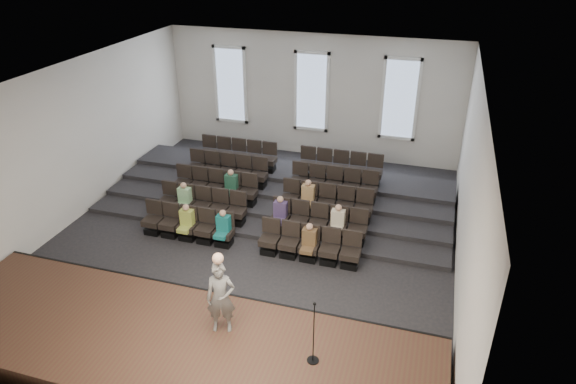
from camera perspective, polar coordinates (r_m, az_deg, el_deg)
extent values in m
plane|color=black|center=(15.99, -3.85, -5.16)|extent=(14.00, 14.00, 0.00)
cube|color=white|center=(13.96, -4.49, 12.46)|extent=(12.00, 14.00, 0.02)
cube|color=silver|center=(21.09, 2.65, 10.58)|extent=(12.00, 0.04, 5.00)
cube|color=silver|center=(9.59, -19.44, -13.93)|extent=(12.00, 0.04, 5.00)
cube|color=silver|center=(17.73, -22.76, 5.12)|extent=(0.04, 14.00, 5.00)
cube|color=silver|center=(14.01, 19.58, -0.07)|extent=(0.04, 14.00, 5.00)
cube|color=#402B1B|center=(12.22, -12.52, -16.45)|extent=(11.80, 3.60, 0.50)
cube|color=black|center=(13.38, -8.91, -11.56)|extent=(11.80, 0.06, 0.52)
cube|color=black|center=(17.84, -1.27, -1.11)|extent=(11.80, 4.80, 0.15)
cube|color=black|center=(18.25, -0.77, -0.15)|extent=(11.80, 3.75, 0.30)
cube|color=black|center=(18.66, -0.29, 0.76)|extent=(11.80, 2.70, 0.45)
cube|color=black|center=(19.08, 0.18, 1.64)|extent=(11.80, 1.65, 0.60)
cube|color=black|center=(16.73, -14.70, -4.10)|extent=(0.47, 0.43, 0.20)
cube|color=black|center=(16.57, -14.82, -3.19)|extent=(0.55, 0.50, 0.19)
cube|color=black|center=(16.53, -14.63, -1.61)|extent=(0.55, 0.08, 0.50)
cube|color=black|center=(16.45, -12.89, -4.45)|extent=(0.47, 0.43, 0.20)
cube|color=black|center=(16.29, -13.01, -3.53)|extent=(0.55, 0.50, 0.19)
cube|color=black|center=(16.24, -12.80, -1.92)|extent=(0.55, 0.08, 0.50)
cube|color=black|center=(16.18, -11.03, -4.81)|extent=(0.47, 0.43, 0.20)
cube|color=black|center=(16.02, -11.12, -3.87)|extent=(0.55, 0.50, 0.19)
cube|color=black|center=(15.98, -10.92, -2.24)|extent=(0.55, 0.08, 0.50)
cube|color=black|center=(15.94, -9.10, -5.17)|extent=(0.47, 0.43, 0.20)
cube|color=black|center=(15.78, -9.18, -4.22)|extent=(0.55, 0.50, 0.19)
cube|color=black|center=(15.73, -8.97, -2.57)|extent=(0.55, 0.08, 0.50)
cube|color=black|center=(15.72, -7.11, -5.54)|extent=(0.47, 0.43, 0.20)
cube|color=black|center=(15.55, -7.17, -4.58)|extent=(0.55, 0.50, 0.19)
cube|color=black|center=(15.50, -6.96, -2.90)|extent=(0.55, 0.08, 0.50)
cube|color=black|center=(15.26, -2.07, -6.43)|extent=(0.47, 0.43, 0.20)
cube|color=black|center=(15.09, -2.09, -5.45)|extent=(0.55, 0.50, 0.19)
cube|color=black|center=(15.04, -1.86, -3.73)|extent=(0.55, 0.08, 0.50)
cube|color=black|center=(15.10, 0.10, -6.80)|extent=(0.47, 0.43, 0.20)
cube|color=black|center=(14.93, 0.10, -5.82)|extent=(0.55, 0.50, 0.19)
cube|color=black|center=(14.88, 0.34, -4.07)|extent=(0.55, 0.08, 0.50)
cube|color=black|center=(14.97, 2.32, -7.17)|extent=(0.47, 0.43, 0.20)
cube|color=black|center=(14.80, 2.34, -6.18)|extent=(0.55, 0.50, 0.19)
cube|color=black|center=(14.75, 2.58, -4.42)|extent=(0.55, 0.08, 0.50)
cube|color=black|center=(14.86, 4.58, -7.53)|extent=(0.47, 0.43, 0.20)
cube|color=black|center=(14.69, 4.62, -6.54)|extent=(0.55, 0.50, 0.19)
cube|color=black|center=(14.64, 4.86, -4.77)|extent=(0.55, 0.08, 0.50)
cube|color=black|center=(14.78, 6.87, -7.89)|extent=(0.47, 0.43, 0.20)
cube|color=black|center=(14.60, 6.93, -6.89)|extent=(0.55, 0.50, 0.19)
cube|color=black|center=(14.55, 7.18, -5.11)|extent=(0.55, 0.08, 0.50)
cube|color=black|center=(17.42, -13.04, -1.98)|extent=(0.47, 0.43, 0.20)
cube|color=black|center=(17.27, -13.15, -1.08)|extent=(0.55, 0.50, 0.19)
cube|color=black|center=(17.25, -12.96, 0.43)|extent=(0.55, 0.08, 0.50)
cube|color=black|center=(17.15, -11.29, -2.28)|extent=(0.47, 0.43, 0.20)
cube|color=black|center=(17.00, -11.38, -1.37)|extent=(0.55, 0.50, 0.19)
cube|color=black|center=(16.98, -11.19, 0.17)|extent=(0.55, 0.08, 0.50)
cube|color=black|center=(16.90, -9.48, -2.58)|extent=(0.47, 0.43, 0.20)
cube|color=black|center=(16.75, -9.56, -1.66)|extent=(0.55, 0.50, 0.19)
cube|color=black|center=(16.72, -9.36, -0.10)|extent=(0.55, 0.08, 0.50)
cube|color=black|center=(16.67, -7.62, -2.89)|extent=(0.47, 0.43, 0.20)
cube|color=black|center=(16.51, -7.68, -1.96)|extent=(0.55, 0.50, 0.19)
cube|color=black|center=(16.49, -7.48, -0.38)|extent=(0.55, 0.08, 0.50)
cube|color=black|center=(16.45, -5.70, -3.21)|extent=(0.47, 0.43, 0.20)
cube|color=black|center=(16.30, -5.75, -2.27)|extent=(0.55, 0.50, 0.19)
cube|color=black|center=(16.27, -5.54, -0.66)|extent=(0.55, 0.08, 0.50)
cube|color=black|center=(16.01, -0.88, -3.99)|extent=(0.47, 0.43, 0.20)
cube|color=black|center=(15.85, -0.88, -3.03)|extent=(0.55, 0.50, 0.19)
cube|color=black|center=(15.83, -0.66, -1.38)|extent=(0.55, 0.08, 0.50)
cube|color=black|center=(15.87, 1.20, -4.31)|extent=(0.47, 0.43, 0.20)
cube|color=black|center=(15.71, 1.21, -3.35)|extent=(0.55, 0.50, 0.19)
cube|color=black|center=(15.68, 1.43, -1.69)|extent=(0.55, 0.08, 0.50)
cube|color=black|center=(15.74, 3.31, -4.64)|extent=(0.47, 0.43, 0.20)
cube|color=black|center=(15.58, 3.34, -3.67)|extent=(0.55, 0.50, 0.19)
cube|color=black|center=(15.55, 3.56, -1.99)|extent=(0.55, 0.08, 0.50)
cube|color=black|center=(15.64, 5.45, -4.96)|extent=(0.47, 0.43, 0.20)
cube|color=black|center=(15.48, 5.50, -3.99)|extent=(0.55, 0.50, 0.19)
cube|color=black|center=(15.45, 5.73, -2.30)|extent=(0.55, 0.08, 0.50)
cube|color=black|center=(15.56, 7.62, -5.28)|extent=(0.47, 0.43, 0.20)
cube|color=black|center=(15.40, 7.69, -4.31)|extent=(0.55, 0.50, 0.19)
cube|color=black|center=(15.37, 7.92, -2.61)|extent=(0.55, 0.08, 0.50)
cube|color=black|center=(18.15, -11.52, -0.02)|extent=(0.47, 0.42, 0.20)
cube|color=black|center=(18.01, -11.62, 0.86)|extent=(0.55, 0.50, 0.19)
cube|color=black|center=(18.00, -11.43, 2.31)|extent=(0.55, 0.08, 0.50)
cube|color=black|center=(17.89, -9.82, -0.28)|extent=(0.47, 0.42, 0.20)
cube|color=black|center=(17.75, -9.90, 0.61)|extent=(0.55, 0.50, 0.19)
cube|color=black|center=(17.74, -9.71, 2.09)|extent=(0.55, 0.08, 0.50)
cube|color=black|center=(17.65, -8.07, -0.54)|extent=(0.47, 0.42, 0.20)
cube|color=black|center=(17.51, -8.13, 0.36)|extent=(0.55, 0.50, 0.19)
cube|color=black|center=(17.50, -7.94, 1.85)|extent=(0.55, 0.08, 0.50)
cube|color=black|center=(17.43, -6.27, -0.81)|extent=(0.47, 0.42, 0.20)
cube|color=black|center=(17.29, -6.32, 0.10)|extent=(0.55, 0.50, 0.19)
cube|color=black|center=(17.28, -6.12, 1.61)|extent=(0.55, 0.08, 0.50)
cube|color=black|center=(17.22, -4.43, -1.08)|extent=(0.47, 0.42, 0.20)
cube|color=black|center=(17.08, -4.46, -0.17)|extent=(0.55, 0.50, 0.19)
cube|color=black|center=(17.07, -4.26, 1.37)|extent=(0.55, 0.08, 0.50)
cube|color=black|center=(16.81, 0.20, -1.77)|extent=(0.47, 0.42, 0.20)
cube|color=black|center=(16.66, 0.20, -0.83)|extent=(0.55, 0.50, 0.19)
cube|color=black|center=(16.65, 0.41, 0.74)|extent=(0.55, 0.08, 0.50)
cube|color=black|center=(16.67, 2.18, -2.05)|extent=(0.47, 0.42, 0.20)
cube|color=black|center=(16.52, 2.20, -1.12)|extent=(0.55, 0.50, 0.19)
cube|color=black|center=(16.51, 2.41, 0.47)|extent=(0.55, 0.08, 0.50)
cube|color=black|center=(16.55, 4.19, -2.35)|extent=(0.47, 0.42, 0.20)
cube|color=black|center=(16.40, 4.23, -1.40)|extent=(0.55, 0.50, 0.19)
cube|color=black|center=(16.39, 4.44, 0.19)|extent=(0.55, 0.08, 0.50)
cube|color=black|center=(16.45, 6.23, -2.64)|extent=(0.47, 0.42, 0.20)
cube|color=black|center=(16.30, 6.28, -1.69)|extent=(0.55, 0.50, 0.19)
cube|color=black|center=(16.29, 6.50, -0.09)|extent=(0.55, 0.08, 0.50)
cube|color=black|center=(16.37, 8.29, -2.93)|extent=(0.47, 0.42, 0.20)
cube|color=black|center=(16.22, 8.36, -1.98)|extent=(0.55, 0.50, 0.19)
cube|color=black|center=(16.21, 8.58, -0.37)|extent=(0.55, 0.08, 0.50)
cube|color=black|center=(18.91, -10.13, 1.79)|extent=(0.47, 0.42, 0.20)
cube|color=black|center=(18.78, -10.20, 2.64)|extent=(0.55, 0.50, 0.19)
cube|color=black|center=(18.79, -10.02, 4.03)|extent=(0.55, 0.08, 0.50)
cube|color=black|center=(18.67, -8.47, 1.56)|extent=(0.47, 0.42, 0.20)
cube|color=black|center=(18.53, -8.54, 2.43)|extent=(0.55, 0.50, 0.19)
cube|color=black|center=(18.54, -8.36, 3.84)|extent=(0.55, 0.08, 0.50)
cube|color=black|center=(18.43, -6.78, 1.34)|extent=(0.47, 0.42, 0.20)
cube|color=black|center=(18.30, -6.83, 2.21)|extent=(0.55, 0.50, 0.19)
cube|color=black|center=(18.31, -6.64, 3.64)|extent=(0.55, 0.08, 0.50)
cube|color=black|center=(18.22, -5.04, 1.10)|extent=(0.47, 0.42, 0.20)
cube|color=black|center=(18.09, -5.08, 1.98)|extent=(0.55, 0.50, 0.19)
cube|color=black|center=(18.09, -4.89, 3.43)|extent=(0.55, 0.08, 0.50)
cube|color=black|center=(18.02, -3.26, 0.86)|extent=(0.47, 0.42, 0.20)
cube|color=black|center=(17.89, -3.29, 1.75)|extent=(0.55, 0.50, 0.19)
cube|color=black|center=(17.89, -3.10, 3.21)|extent=(0.55, 0.08, 0.50)
cube|color=black|center=(17.62, 1.18, 0.25)|extent=(0.47, 0.42, 0.20)
cube|color=black|center=(17.49, 1.19, 1.16)|extent=(0.55, 0.50, 0.19)
cube|color=black|center=(17.49, 1.39, 2.65)|extent=(0.55, 0.08, 0.50)
cube|color=black|center=(17.49, 3.07, -0.01)|extent=(0.47, 0.42, 0.20)
cube|color=black|center=(17.35, 3.10, 0.90)|extent=(0.55, 0.50, 0.19)
cube|color=black|center=(17.36, 3.30, 2.41)|extent=(0.55, 0.08, 0.50)
cube|color=black|center=(17.38, 4.99, -0.27)|extent=(0.47, 0.42, 0.20)
cube|color=black|center=(17.24, 5.03, 0.64)|extent=(0.55, 0.50, 0.19)
cube|color=black|center=(17.24, 5.23, 2.16)|extent=(0.55, 0.08, 0.50)
cube|color=black|center=(17.29, 6.93, -0.54)|extent=(0.47, 0.42, 0.20)
cube|color=black|center=(17.14, 6.99, 0.38)|extent=(0.55, 0.50, 0.19)
cube|color=black|center=(17.15, 7.19, 1.91)|extent=(0.55, 0.08, 0.50)
cube|color=black|center=(17.21, 8.89, -0.80)|extent=(0.47, 0.42, 0.20)
cube|color=black|center=(17.07, 8.97, 0.11)|extent=(0.55, 0.50, 0.19)
cube|color=black|center=(17.08, 9.17, 1.65)|extent=(0.55, 0.08, 0.50)
cube|color=black|center=(19.70, -8.83, 3.45)|extent=(0.47, 0.42, 0.20)
cube|color=black|center=(19.58, -8.90, 4.28)|extent=(0.55, 0.50, 0.19)
cube|color=black|center=(19.60, -8.73, 5.61)|extent=(0.55, 0.08, 0.50)
cube|color=black|center=(19.46, -7.23, 3.25)|extent=(0.47, 0.42, 0.20)
cube|color=black|center=(19.34, -7.28, 4.09)|extent=(0.55, 0.50, 0.19)
cube|color=black|center=(19.36, -7.11, 5.44)|extent=(0.55, 0.08, 0.50)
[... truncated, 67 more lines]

